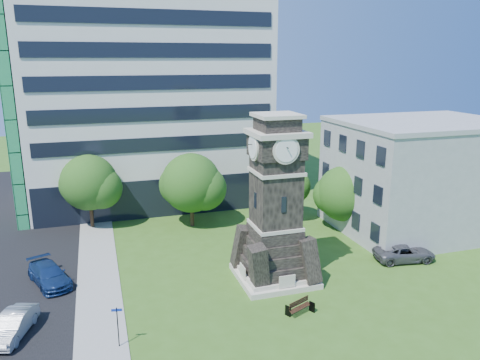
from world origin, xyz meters
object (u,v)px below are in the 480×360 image
object	(u,v)px
car_street_north	(49,275)
car_east_lot	(404,253)
car_street_mid	(13,325)
clock_tower	(275,211)
street_sign	(118,323)
park_bench	(300,306)

from	to	relation	value
car_street_north	car_east_lot	world-z (taller)	car_street_north
car_street_mid	car_street_north	xyz separation A→B (m)	(1.50, 6.38, 0.03)
clock_tower	car_street_mid	size ratio (longest dim) A/B	2.90
street_sign	car_east_lot	bearing A→B (deg)	22.99
park_bench	street_sign	world-z (taller)	street_sign
clock_tower	car_street_mid	world-z (taller)	clock_tower
car_east_lot	clock_tower	bearing A→B (deg)	97.54
car_street_mid	street_sign	size ratio (longest dim) A/B	1.70
park_bench	street_sign	distance (m)	11.32
street_sign	car_street_mid	bearing A→B (deg)	162.93
clock_tower	car_street_north	distance (m)	16.98
car_street_north	car_east_lot	size ratio (longest dim) A/B	1.02
clock_tower	street_sign	distance (m)	13.25
clock_tower	car_east_lot	distance (m)	12.09
street_sign	clock_tower	bearing A→B (deg)	35.21
clock_tower	park_bench	xyz separation A→B (m)	(-0.25, -5.13, -4.79)
car_street_mid	street_sign	xyz separation A→B (m)	(5.85, -3.00, 0.86)
clock_tower	park_bench	bearing A→B (deg)	-92.81
clock_tower	street_sign	world-z (taller)	clock_tower
park_bench	clock_tower	bearing A→B (deg)	63.11
car_street_north	park_bench	xyz separation A→B (m)	(15.61, -9.12, -0.23)
car_street_north	street_sign	world-z (taller)	street_sign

